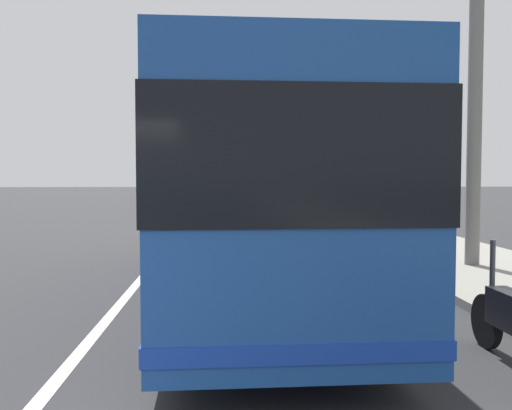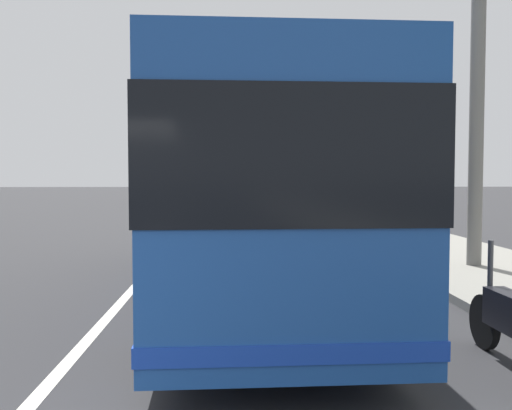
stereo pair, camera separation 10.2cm
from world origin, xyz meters
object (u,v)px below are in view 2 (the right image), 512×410
Objects in this scene: car_ahead_same_lane at (232,194)px; car_far_distant at (182,192)px; coach_bus at (251,187)px; utility_pole at (477,113)px.

car_far_distant is (4.15, 4.13, 0.02)m from car_ahead_same_lane.
car_ahead_same_lane is (32.84, 0.33, -1.12)m from coach_bus.
coach_bus is 1.58× the size of utility_pole.
car_ahead_same_lane is 31.33m from utility_pole.
coach_bus reaches higher than car_ahead_same_lane.
car_far_distant is 0.72× the size of utility_pole.
car_ahead_same_lane reaches higher than car_far_distant.
car_ahead_same_lane is 0.97× the size of car_far_distant.
coach_bus is at bearing 113.36° from utility_pole.
utility_pole is (-34.96, -9.16, 2.58)m from car_far_distant.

